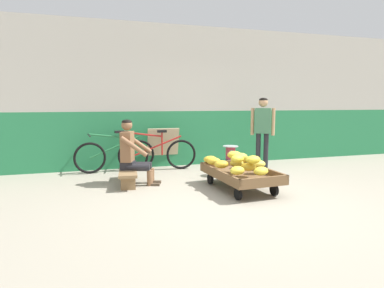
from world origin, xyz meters
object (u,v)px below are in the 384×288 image
Objects in this scene: low_bench at (128,173)px; bicycle_far_left at (157,154)px; plastic_crate at (230,168)px; sign_board at (163,148)px; customer_adult at (263,126)px; banana_cart at (240,175)px; bicycle_near_left at (115,155)px; weighing_scale at (231,153)px; shopping_bag at (239,174)px; vendor_seated at (133,152)px.

low_bench is 1.28m from bicycle_far_left.
sign_board reaches higher than plastic_crate.
banana_cart is at bearing -131.26° from customer_adult.
bicycle_far_left is (-1.27, 0.95, 0.20)m from plastic_crate.
plastic_crate is at bearing -25.91° from bicycle_near_left.
weighing_scale is at bearing -25.94° from bicycle_near_left.
plastic_crate is 1.60m from bicycle_far_left.
banana_cart is at bearing -113.59° from shopping_bag.
bicycle_far_left is at bearing 117.57° from banana_cart.
shopping_bag is (2.13, -1.47, -0.23)m from bicycle_near_left.
plastic_crate is at bearing -49.52° from sign_board.
plastic_crate is at bearing 3.81° from vendor_seated.
low_bench is 0.99× the size of vendor_seated.
bicycle_far_left is (-1.02, 1.95, 0.11)m from banana_cart.
sign_board reaches higher than bicycle_near_left.
weighing_scale is at bearing 3.78° from vendor_seated.
shopping_bag is at bearing -9.05° from vendor_seated.
customer_adult is at bearing 38.32° from shopping_bag.
weighing_scale is at bearing 75.62° from banana_cart.
banana_cart is at bearing -104.36° from plastic_crate.
vendor_seated is 0.69× the size of bicycle_far_left.
vendor_seated is 3.17× the size of plastic_crate.
weighing_scale is at bearing -90.00° from plastic_crate.
weighing_scale is (1.91, 0.13, -0.11)m from vendor_seated.
bicycle_near_left and bicycle_far_left have the same top height.
low_bench is 1.28× the size of sign_board.
weighing_scale reaches higher than banana_cart.
sign_board reaches higher than shopping_bag.
bicycle_near_left is 1.08m from sign_board.
customer_adult reaches higher than low_bench.
bicycle_near_left is 1.08× the size of customer_adult.
plastic_crate is 0.43m from shopping_bag.
weighing_scale is at bearing -49.54° from sign_board.
bicycle_far_left is at bearing 55.56° from low_bench.
shopping_bag is at bearing -91.01° from plastic_crate.
bicycle_near_left is (-2.14, 1.04, -0.10)m from weighing_scale.
low_bench is 1.66m from sign_board.
bicycle_near_left reaches higher than shopping_bag.
sign_board is at bearing 122.34° from shopping_bag.
low_bench is 3.12× the size of plastic_crate.
vendor_seated reaches higher than plastic_crate.
bicycle_far_left is 1.89m from shopping_bag.
bicycle_near_left is at bearing 132.77° from banana_cart.
banana_cart is at bearing -27.75° from vendor_seated.
bicycle_near_left is at bearing -167.66° from sign_board.
weighing_scale is 0.18× the size of bicycle_near_left.
sign_board is 3.65× the size of shopping_bag.
vendor_seated reaches higher than shopping_bag.
weighing_scale is 1.67m from sign_board.
weighing_scale is at bearing -36.80° from bicycle_far_left.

